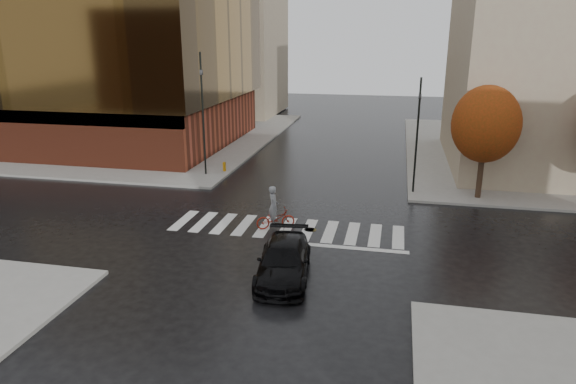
{
  "coord_description": "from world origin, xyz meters",
  "views": [
    {
      "loc": [
        5.1,
        -22.97,
        9.35
      ],
      "look_at": [
        0.14,
        0.23,
        2.0
      ],
      "focal_mm": 32.0,
      "sensor_mm": 36.0,
      "label": 1
    }
  ],
  "objects_px": {
    "cyclist": "(275,214)",
    "traffic_light_nw": "(203,105)",
    "fire_hydrant": "(224,166)",
    "sedan": "(284,261)",
    "traffic_light_ne": "(417,129)"
  },
  "relations": [
    {
      "from": "traffic_light_nw",
      "to": "fire_hydrant",
      "type": "height_order",
      "value": "traffic_light_nw"
    },
    {
      "from": "traffic_light_nw",
      "to": "fire_hydrant",
      "type": "distance_m",
      "value": 4.56
    },
    {
      "from": "traffic_light_ne",
      "to": "fire_hydrant",
      "type": "bearing_deg",
      "value": -26.65
    },
    {
      "from": "sedan",
      "to": "traffic_light_ne",
      "type": "distance_m",
      "value": 13.99
    },
    {
      "from": "cyclist",
      "to": "fire_hydrant",
      "type": "xyz_separation_m",
      "value": [
        -5.93,
        9.61,
        -0.23
      ]
    },
    {
      "from": "cyclist",
      "to": "traffic_light_ne",
      "type": "xyz_separation_m",
      "value": [
        6.87,
        7.36,
        3.23
      ]
    },
    {
      "from": "traffic_light_ne",
      "to": "fire_hydrant",
      "type": "height_order",
      "value": "traffic_light_ne"
    },
    {
      "from": "cyclist",
      "to": "fire_hydrant",
      "type": "height_order",
      "value": "cyclist"
    },
    {
      "from": "traffic_light_nw",
      "to": "traffic_light_ne",
      "type": "bearing_deg",
      "value": 102.11
    },
    {
      "from": "cyclist",
      "to": "fire_hydrant",
      "type": "distance_m",
      "value": 11.29
    },
    {
      "from": "fire_hydrant",
      "to": "traffic_light_nw",
      "type": "bearing_deg",
      "value": -134.86
    },
    {
      "from": "traffic_light_ne",
      "to": "sedan",
      "type": "bearing_deg",
      "value": 50.6
    },
    {
      "from": "sedan",
      "to": "fire_hydrant",
      "type": "xyz_separation_m",
      "value": [
        -7.54,
        14.8,
        -0.2
      ]
    },
    {
      "from": "sedan",
      "to": "traffic_light_ne",
      "type": "bearing_deg",
      "value": 60.6
    },
    {
      "from": "cyclist",
      "to": "traffic_light_nw",
      "type": "distance_m",
      "value": 11.79
    }
  ]
}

